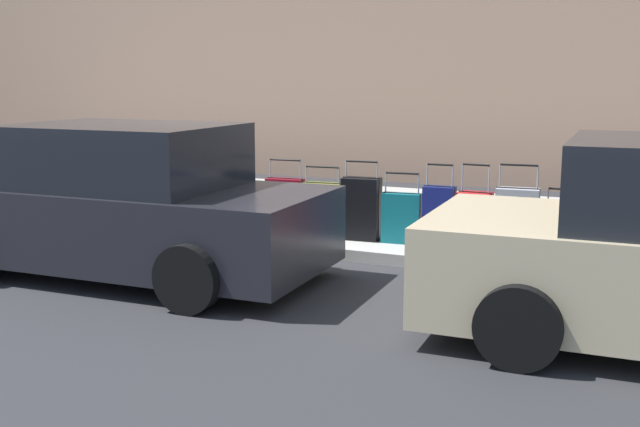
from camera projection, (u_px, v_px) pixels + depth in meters
ground_plane at (251, 251)px, 9.32m from camera, size 40.00×40.00×0.00m
sidewalk_curb at (332, 213)px, 11.55m from camera, size 18.00×5.00×0.14m
suitcase_olive_0 at (606, 235)px, 8.15m from camera, size 0.48×0.23×0.87m
suitcase_maroon_1 at (561, 233)px, 8.44m from camera, size 0.38×0.26×0.77m
suitcase_silver_2 at (517, 221)px, 8.55m from camera, size 0.49×0.28×1.02m
suitcase_red_3 at (474, 221)px, 8.72m from camera, size 0.38×0.27×1.00m
suitcase_navy_4 at (439, 217)px, 8.89m from camera, size 0.37×0.21×0.99m
suitcase_teal_5 at (401, 218)px, 9.10m from camera, size 0.47×0.22×0.86m
suitcase_black_6 at (361, 209)px, 9.28m from camera, size 0.47×0.29×0.98m
suitcase_olive_7 at (322, 209)px, 9.51m from camera, size 0.51×0.29×0.88m
suitcase_maroon_8 at (285, 205)px, 9.77m from camera, size 0.50×0.24×0.94m
fire_hydrant at (238, 197)px, 10.04m from camera, size 0.39×0.21×0.77m
bollard_post at (189, 190)px, 10.17m from camera, size 0.15×0.15×0.94m
parked_car_charcoal_1 at (126, 205)px, 8.12m from camera, size 4.39×2.17×1.62m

